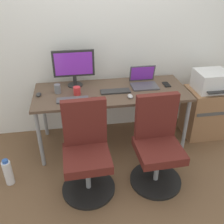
{
  "coord_description": "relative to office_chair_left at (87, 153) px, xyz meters",
  "views": [
    {
      "loc": [
        -0.41,
        -2.62,
        2.0
      ],
      "look_at": [
        0.0,
        -0.05,
        0.48
      ],
      "focal_mm": 40.62,
      "sensor_mm": 36.0,
      "label": 1
    }
  ],
  "objects": [
    {
      "name": "desktop_monitor",
      "position": [
        -0.05,
        0.91,
        0.56
      ],
      "size": [
        0.48,
        0.18,
        0.43
      ],
      "color": "#262626",
      "rests_on": "desk"
    },
    {
      "name": "keyboard_by_monitor",
      "position": [
        -0.1,
        0.52,
        0.32
      ],
      "size": [
        0.34,
        0.12,
        0.02
      ],
      "primitive_type": "cube",
      "color": "#515156",
      "rests_on": "desk"
    },
    {
      "name": "pen_cup",
      "position": [
        -0.26,
        0.73,
        0.36
      ],
      "size": [
        0.07,
        0.07,
        0.1
      ],
      "primitive_type": "cylinder",
      "color": "slate",
      "rests_on": "desk"
    },
    {
      "name": "office_chair_left",
      "position": [
        0.0,
        0.0,
        0.0
      ],
      "size": [
        0.54,
        0.54,
        0.94
      ],
      "color": "black",
      "rests_on": "ground"
    },
    {
      "name": "phone_near_laptop",
      "position": [
        0.14,
        0.48,
        0.32
      ],
      "size": [
        0.07,
        0.14,
        0.01
      ],
      "primitive_type": "cube",
      "color": "black",
      "rests_on": "desk"
    },
    {
      "name": "ground_plane",
      "position": [
        0.35,
        0.69,
        -0.42
      ],
      "size": [
        5.28,
        5.28,
        0.0
      ],
      "primitive_type": "plane",
      "color": "brown"
    },
    {
      "name": "office_chair_right",
      "position": [
        0.71,
        0.0,
        0.0
      ],
      "size": [
        0.54,
        0.54,
        0.94
      ],
      "color": "black",
      "rests_on": "ground"
    },
    {
      "name": "printer",
      "position": [
        1.59,
        0.71,
        0.35
      ],
      "size": [
        0.38,
        0.4,
        0.24
      ],
      "color": "silver",
      "rests_on": "side_cabinet"
    },
    {
      "name": "coffee_mug",
      "position": [
        -0.04,
        0.66,
        0.36
      ],
      "size": [
        0.08,
        0.08,
        0.09
      ],
      "primitive_type": "cylinder",
      "color": "red",
      "rests_on": "desk"
    },
    {
      "name": "keyboard_by_laptop",
      "position": [
        0.39,
        0.65,
        0.32
      ],
      "size": [
        0.34,
        0.12,
        0.02
      ],
      "primitive_type": "cube",
      "color": "#2D2D2D",
      "rests_on": "desk"
    },
    {
      "name": "water_bottle_on_floor",
      "position": [
        -0.81,
        0.15,
        -0.28
      ],
      "size": [
        0.09,
        0.09,
        0.31
      ],
      "color": "white",
      "rests_on": "ground"
    },
    {
      "name": "back_wall",
      "position": [
        0.35,
        1.13,
        0.88
      ],
      "size": [
        4.4,
        0.04,
        2.6
      ],
      "primitive_type": "cube",
      "color": "white",
      "rests_on": "ground"
    },
    {
      "name": "mouse_by_monitor",
      "position": [
        -0.47,
        0.7,
        0.33
      ],
      "size": [
        0.06,
        0.1,
        0.03
      ],
      "primitive_type": "ellipsoid",
      "color": "#2D2D2D",
      "rests_on": "desk"
    },
    {
      "name": "mouse_by_laptop",
      "position": [
        0.53,
        0.49,
        0.33
      ],
      "size": [
        0.06,
        0.1,
        0.03
      ],
      "primitive_type": "ellipsoid",
      "color": "#B7B7B7",
      "rests_on": "desk"
    },
    {
      "name": "phone_near_monitor",
      "position": [
        1.04,
        0.75,
        0.32
      ],
      "size": [
        0.07,
        0.14,
        0.01
      ],
      "primitive_type": "cube",
      "color": "black",
      "rests_on": "desk"
    },
    {
      "name": "desk",
      "position": [
        0.35,
        0.69,
        0.25
      ],
      "size": [
        1.77,
        0.71,
        0.73
      ],
      "color": "brown",
      "rests_on": "ground"
    },
    {
      "name": "open_laptop",
      "position": [
        0.76,
        0.79,
        0.37
      ],
      "size": [
        0.31,
        0.27,
        0.22
      ],
      "color": "#4C4C51",
      "rests_on": "desk"
    },
    {
      "name": "side_cabinet",
      "position": [
        1.59,
        0.71,
        -0.1
      ],
      "size": [
        0.5,
        0.43,
        0.65
      ],
      "color": "#996B47",
      "rests_on": "ground"
    }
  ]
}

